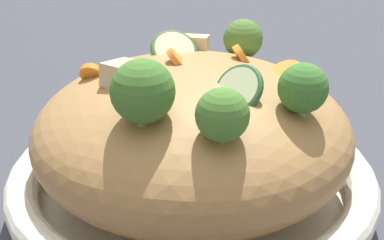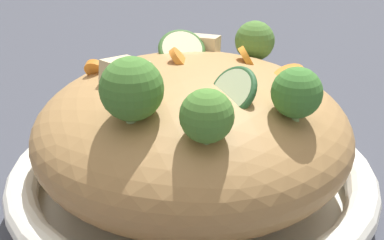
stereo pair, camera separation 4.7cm
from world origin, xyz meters
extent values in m
plane|color=#3C3F4A|center=(0.00, 0.00, 0.00)|extent=(3.00, 3.00, 0.00)
cylinder|color=white|center=(0.00, 0.00, 0.01)|extent=(0.30, 0.30, 0.02)
torus|color=white|center=(0.00, 0.00, 0.03)|extent=(0.32, 0.32, 0.03)
ellipsoid|color=#AB804C|center=(0.00, 0.00, 0.07)|extent=(0.27, 0.27, 0.11)
torus|color=#A48655|center=(0.00, -0.01, 0.10)|extent=(0.05, 0.05, 0.02)
torus|color=#A58642|center=(0.00, 0.00, 0.10)|extent=(0.08, 0.08, 0.03)
cone|color=#91AE75|center=(-0.08, 0.02, 0.12)|extent=(0.03, 0.03, 0.02)
sphere|color=#457A32|center=(-0.08, 0.02, 0.14)|extent=(0.06, 0.06, 0.04)
cone|color=#8EAC69|center=(-0.03, -0.09, 0.11)|extent=(0.02, 0.02, 0.02)
sphere|color=#3F7A33|center=(-0.03, -0.09, 0.13)|extent=(0.04, 0.04, 0.04)
cone|color=#95B369|center=(0.11, -0.03, 0.10)|extent=(0.02, 0.02, 0.02)
sphere|color=#4E7C36|center=(0.11, -0.03, 0.12)|extent=(0.05, 0.05, 0.04)
cone|color=#8CAB6E|center=(-0.09, -0.04, 0.11)|extent=(0.02, 0.02, 0.01)
sphere|color=#4C8234|center=(-0.09, -0.04, 0.13)|extent=(0.04, 0.04, 0.04)
cylinder|color=orange|center=(0.00, 0.08, 0.12)|extent=(0.02, 0.02, 0.02)
cylinder|color=orange|center=(0.05, -0.03, 0.13)|extent=(0.03, 0.02, 0.02)
cylinder|color=orange|center=(0.02, 0.02, 0.13)|extent=(0.03, 0.02, 0.02)
cylinder|color=orange|center=(0.03, -0.07, 0.12)|extent=(0.04, 0.04, 0.02)
cylinder|color=beige|center=(0.06, 0.03, 0.12)|extent=(0.05, 0.05, 0.03)
torus|color=#37652B|center=(0.06, 0.03, 0.12)|extent=(0.05, 0.06, 0.03)
cylinder|color=beige|center=(-0.03, -0.04, 0.13)|extent=(0.04, 0.04, 0.03)
torus|color=#2F5E35|center=(-0.03, -0.04, 0.13)|extent=(0.05, 0.05, 0.03)
cube|color=beige|center=(0.08, 0.02, 0.12)|extent=(0.03, 0.03, 0.02)
cube|color=beige|center=(-0.02, 0.05, 0.13)|extent=(0.04, 0.04, 0.02)
camera|label=1|loc=(-0.42, -0.09, 0.29)|focal=53.08mm
camera|label=2|loc=(-0.40, -0.13, 0.29)|focal=53.08mm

